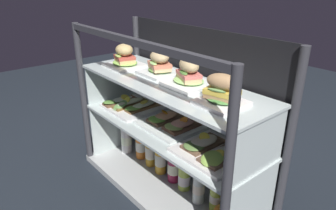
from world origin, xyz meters
TOP-DOWN VIEW (x-y plane):
  - ground_plane at (0.00, 0.00)m, footprint 6.00×6.00m
  - case_base_deck at (0.00, 0.00)m, footprint 1.11×0.42m
  - case_frame at (0.00, 0.10)m, footprint 1.11×0.42m
  - riser_lower_tier at (0.00, 0.00)m, footprint 1.04×0.35m
  - shelf_lower_glass at (0.00, 0.00)m, footprint 1.06×0.37m
  - riser_upper_tier at (0.00, 0.00)m, footprint 1.04×0.35m
  - shelf_upper_glass at (0.00, 0.00)m, footprint 1.06×0.37m
  - plated_roll_sandwich_far_left at (-0.35, -0.02)m, footprint 0.19×0.19m
  - plated_roll_sandwich_far_right at (-0.11, 0.04)m, footprint 0.18×0.18m
  - plated_roll_sandwich_mid_right at (0.11, 0.03)m, footprint 0.19×0.19m
  - plated_roll_sandwich_mid_left at (0.35, -0.02)m, footprint 0.17×0.17m
  - open_sandwich_tray_mid_right at (-0.32, -0.01)m, footprint 0.29×0.28m
  - open_sandwich_tray_right_of_center at (0.01, 0.02)m, footprint 0.29×0.27m
  - open_sandwich_tray_center at (0.31, -0.02)m, footprint 0.29×0.27m
  - juice_bottle_back_center at (-0.43, 0.01)m, footprint 0.07×0.07m
  - juice_bottle_front_second at (-0.31, 0.05)m, footprint 0.07×0.07m
  - juice_bottle_near_post at (-0.21, 0.04)m, footprint 0.06×0.06m
  - juice_bottle_tucked_behind at (-0.11, 0.04)m, footprint 0.07×0.07m
  - juice_bottle_front_right_end at (-0.01, 0.05)m, footprint 0.07×0.07m
  - juice_bottle_front_left_end at (0.08, 0.04)m, footprint 0.07×0.07m
  - juice_bottle_back_right at (0.20, 0.03)m, footprint 0.06×0.06m
  - juice_bottle_front_middle at (0.30, 0.05)m, footprint 0.06×0.06m

SIDE VIEW (x-z plane):
  - ground_plane at x=0.00m, z-range -0.02..0.00m
  - case_base_deck at x=0.00m, z-range 0.00..0.04m
  - juice_bottle_front_left_end at x=0.08m, z-range 0.01..0.21m
  - juice_bottle_front_middle at x=0.30m, z-range 0.02..0.20m
  - juice_bottle_front_right_end at x=-0.01m, z-range 0.02..0.23m
  - juice_bottle_back_right at x=0.20m, z-range 0.02..0.23m
  - juice_bottle_front_second at x=-0.31m, z-range 0.02..0.23m
  - juice_bottle_tucked_behind at x=-0.11m, z-range 0.01..0.25m
  - juice_bottle_back_center at x=-0.43m, z-range 0.02..0.25m
  - juice_bottle_near_post at x=-0.21m, z-range 0.01..0.27m
  - riser_lower_tier at x=0.00m, z-range 0.04..0.37m
  - shelf_lower_glass at x=0.00m, z-range 0.37..0.38m
  - open_sandwich_tray_center at x=0.31m, z-range 0.37..0.43m
  - open_sandwich_tray_right_of_center at x=0.01m, z-range 0.37..0.43m
  - open_sandwich_tray_mid_right at x=-0.32m, z-range 0.37..0.44m
  - case_frame at x=0.00m, z-range 0.04..0.90m
  - riser_upper_tier at x=0.00m, z-range 0.38..0.61m
  - shelf_upper_glass at x=0.00m, z-range 0.61..0.62m
  - plated_roll_sandwich_mid_right at x=0.11m, z-range 0.61..0.73m
  - plated_roll_sandwich_far_left at x=-0.35m, z-range 0.61..0.73m
  - plated_roll_sandwich_far_right at x=-0.11m, z-range 0.61..0.73m
  - plated_roll_sandwich_mid_left at x=0.35m, z-range 0.61..0.74m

